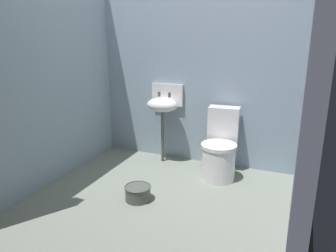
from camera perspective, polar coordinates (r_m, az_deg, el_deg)
ground_plane at (r=3.40m, az=-1.95°, el=-13.38°), size 2.89×2.74×0.08m
wall_back at (r=4.11m, az=5.04°, el=10.01°), size 2.89×0.10×2.39m
wall_left at (r=3.79m, az=-19.80°, el=8.59°), size 0.10×2.54×2.39m
wall_right at (r=2.82m, az=23.59°, el=5.85°), size 0.10×2.54×2.39m
toilet_near_wall at (r=3.82m, az=9.00°, el=-4.10°), size 0.43×0.62×0.78m
sink at (r=4.11m, az=-0.84°, el=3.84°), size 0.42×0.35×0.99m
bucket at (r=3.36m, az=-5.26°, el=-11.43°), size 0.27×0.27×0.15m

